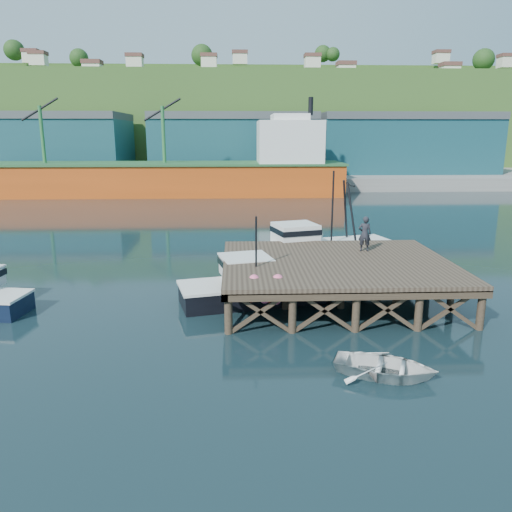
{
  "coord_description": "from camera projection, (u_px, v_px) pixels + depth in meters",
  "views": [
    {
      "loc": [
        0.16,
        -25.52,
        8.66
      ],
      "look_at": [
        1.3,
        2.0,
        1.91
      ],
      "focal_mm": 35.0,
      "sensor_mm": 36.0,
      "label": 1
    }
  ],
  "objects": [
    {
      "name": "warehouse_mid",
      "position": [
        234.0,
        146.0,
        88.35
      ],
      "size": [
        28.0,
        16.0,
        9.0
      ],
      "primitive_type": "cube",
      "color": "#194E55",
      "rests_on": "far_quay"
    },
    {
      "name": "dinghy",
      "position": [
        385.0,
        366.0,
        18.25
      ],
      "size": [
        4.43,
        3.84,
        0.77
      ],
      "primitive_type": "imported",
      "rotation": [
        0.0,
        0.0,
        1.19
      ],
      "color": "white",
      "rests_on": "ground"
    },
    {
      "name": "dockworker",
      "position": [
        365.0,
        234.0,
        28.4
      ],
      "size": [
        0.79,
        0.56,
        2.01
      ],
      "primitive_type": "imported",
      "rotation": [
        0.0,
        0.0,
        3.02
      ],
      "color": "black",
      "rests_on": "wharf"
    },
    {
      "name": "warehouse_right",
      "position": [
        401.0,
        146.0,
        89.56
      ],
      "size": [
        30.0,
        16.0,
        9.0
      ],
      "primitive_type": "cube",
      "color": "#194E55",
      "rests_on": "far_quay"
    },
    {
      "name": "ground",
      "position": [
        233.0,
        299.0,
        26.82
      ],
      "size": [
        300.0,
        300.0,
        0.0
      ],
      "primitive_type": "plane",
      "color": "black",
      "rests_on": "ground"
    },
    {
      "name": "warehouse_left",
      "position": [
        33.0,
        147.0,
        86.94
      ],
      "size": [
        32.0,
        16.0,
        9.0
      ],
      "primitive_type": "cube",
      "color": "#194E55",
      "rests_on": "far_quay"
    },
    {
      "name": "boat_black",
      "position": [
        250.0,
        285.0,
        26.55
      ],
      "size": [
        8.04,
        6.66,
        4.69
      ],
      "rotation": [
        0.0,
        0.0,
        0.24
      ],
      "color": "black",
      "rests_on": "ground"
    },
    {
      "name": "far_quay",
      "position": [
        234.0,
        175.0,
        94.51
      ],
      "size": [
        160.0,
        40.0,
        2.0
      ],
      "primitive_type": "cube",
      "color": "gray",
      "rests_on": "ground"
    },
    {
      "name": "wharf",
      "position": [
        337.0,
        264.0,
        26.4
      ],
      "size": [
        12.0,
        10.0,
        2.62
      ],
      "color": "brown",
      "rests_on": "ground"
    },
    {
      "name": "hillside",
      "position": [
        234.0,
        124.0,
        121.24
      ],
      "size": [
        220.0,
        50.0,
        22.0
      ],
      "primitive_type": "cube",
      "color": "#2D511E",
      "rests_on": "ground"
    },
    {
      "name": "trawler",
      "position": [
        321.0,
        248.0,
        33.05
      ],
      "size": [
        10.1,
        5.89,
        6.38
      ],
      "rotation": [
        0.0,
        0.0,
        0.28
      ],
      "color": "beige",
      "rests_on": "ground"
    },
    {
      "name": "cargo_ship",
      "position": [
        176.0,
        172.0,
        72.27
      ],
      "size": [
        55.5,
        10.0,
        13.75
      ],
      "color": "#D14D13",
      "rests_on": "ground"
    }
  ]
}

